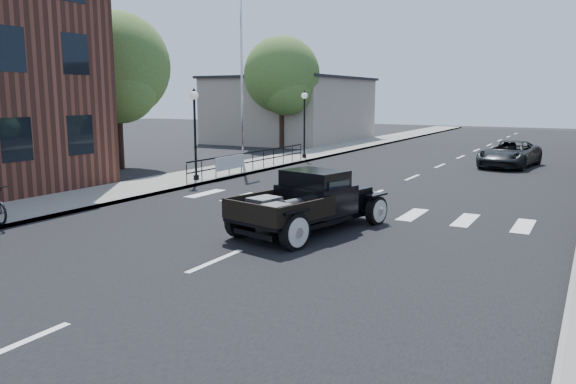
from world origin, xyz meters
The scene contains 14 objects.
ground centered at (0.00, 0.00, 0.00)m, with size 120.00×120.00×0.00m, color black.
road centered at (0.00, 15.00, 0.01)m, with size 14.00×80.00×0.02m, color black.
road_markings centered at (0.00, 10.00, 0.00)m, with size 12.00×60.00×0.06m, color silver, non-canonical shape.
sidewalk_left centered at (-8.50, 15.00, 0.07)m, with size 3.00×80.00×0.15m, color gray.
low_building_left centered at (-15.00, 28.00, 2.50)m, with size 10.00×12.00×5.00m, color gray.
railing centered at (-7.30, 10.00, 0.65)m, with size 0.08×10.00×1.00m, color black, non-canonical shape.
banner centered at (-7.22, 8.00, 0.45)m, with size 0.04×2.20×0.60m, color silver, non-canonical shape.
lamp_post_b centered at (-7.60, 6.00, 2.07)m, with size 0.36×0.36×3.85m, color black, non-canonical shape.
lamp_post_c centered at (-7.60, 16.00, 2.07)m, with size 0.36×0.36×3.85m, color black, non-canonical shape.
flagpole centered at (-9.20, 12.00, 5.98)m, with size 0.12×0.12×11.67m, color silver.
big_tree_near centered at (-14.00, 8.00, 3.91)m, with size 5.33×5.33×7.83m, color #42622A, non-canonical shape.
big_tree_far centered at (-12.50, 22.00, 3.92)m, with size 5.33×5.33×7.83m, color #42622A, non-canonical shape.
hotrod_pickup centered at (0.56, 0.55, 0.85)m, with size 2.30×4.93×1.71m, color black, non-canonical shape.
second_car centered at (3.25, 18.29, 0.69)m, with size 2.28×4.94×1.37m, color black.
Camera 1 is at (7.27, -12.77, 3.64)m, focal length 35.00 mm.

